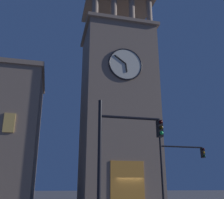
# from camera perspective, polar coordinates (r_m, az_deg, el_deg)

# --- Properties ---
(clocktower) EXTENTS (8.29, 7.09, 26.92)m
(clocktower) POSITION_cam_1_polar(r_m,az_deg,el_deg) (29.45, 1.29, -1.41)
(clocktower) COLOR gray
(clocktower) RESTS_ON ground_plane
(traffic_signal_near) EXTENTS (2.92, 0.41, 5.32)m
(traffic_signal_near) POSITION_cam_1_polar(r_m,az_deg,el_deg) (11.28, 2.05, -9.92)
(traffic_signal_near) COLOR black
(traffic_signal_near) RESTS_ON ground_plane
(traffic_signal_mid) EXTENTS (3.75, 0.41, 5.31)m
(traffic_signal_mid) POSITION_cam_1_polar(r_m,az_deg,el_deg) (21.05, 13.88, -13.14)
(traffic_signal_mid) COLOR black
(traffic_signal_mid) RESTS_ON ground_plane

